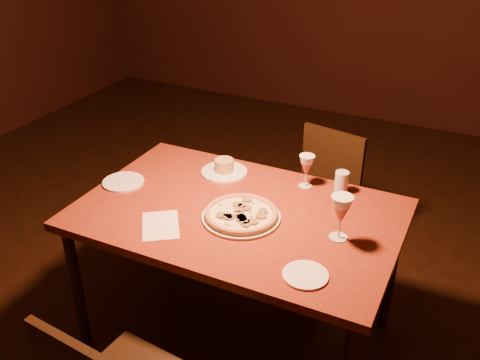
% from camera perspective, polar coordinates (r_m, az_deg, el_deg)
% --- Properties ---
extents(dining_table, '(1.43, 0.92, 0.77)m').
position_cam_1_polar(dining_table, '(2.44, -0.21, -4.63)').
color(dining_table, maroon).
rests_on(dining_table, floor).
extents(chair_far, '(0.47, 0.47, 0.82)m').
position_cam_1_polar(chair_far, '(3.19, 8.53, -1.32)').
color(chair_far, black).
rests_on(chair_far, floor).
extents(pizza_plate, '(0.35, 0.35, 0.04)m').
position_cam_1_polar(pizza_plate, '(2.35, 0.13, -3.68)').
color(pizza_plate, white).
rests_on(pizza_plate, dining_table).
extents(ramekin_saucer, '(0.23, 0.23, 0.07)m').
position_cam_1_polar(ramekin_saucer, '(2.71, -1.69, 1.23)').
color(ramekin_saucer, white).
rests_on(ramekin_saucer, dining_table).
extents(wine_glass_far, '(0.08, 0.08, 0.17)m').
position_cam_1_polar(wine_glass_far, '(2.58, 7.07, 0.95)').
color(wine_glass_far, '#B7524C').
rests_on(wine_glass_far, dining_table).
extents(wine_glass_right, '(0.09, 0.09, 0.20)m').
position_cam_1_polar(wine_glass_right, '(2.22, 10.66, -3.96)').
color(wine_glass_right, '#B7524C').
rests_on(wine_glass_right, dining_table).
extents(water_tumbler, '(0.06, 0.06, 0.11)m').
position_cam_1_polar(water_tumbler, '(2.57, 10.77, -0.23)').
color(water_tumbler, silver).
rests_on(water_tumbler, dining_table).
extents(side_plate_left, '(0.20, 0.20, 0.01)m').
position_cam_1_polar(side_plate_left, '(2.69, -12.34, -0.20)').
color(side_plate_left, white).
rests_on(side_plate_left, dining_table).
extents(side_plate_near, '(0.17, 0.17, 0.01)m').
position_cam_1_polar(side_plate_near, '(2.05, 6.99, -10.03)').
color(side_plate_near, white).
rests_on(side_plate_near, dining_table).
extents(menu_card, '(0.25, 0.27, 0.00)m').
position_cam_1_polar(menu_card, '(2.33, -8.48, -4.79)').
color(menu_card, white).
rests_on(menu_card, dining_table).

